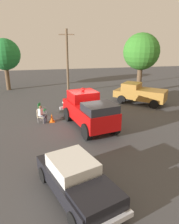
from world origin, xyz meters
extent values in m
plane|color=#424244|center=(0.00, 0.00, 0.00)|extent=(60.00, 60.00, 0.00)
cylinder|color=black|center=(-0.80, -1.00, 0.52)|extent=(1.09, 0.54, 1.04)
cylinder|color=black|center=(-1.25, 0.95, 0.52)|extent=(1.09, 0.54, 1.04)
cylinder|color=black|center=(2.61, -0.22, 0.52)|extent=(1.09, 0.54, 1.04)
cylinder|color=black|center=(2.17, 1.73, 0.52)|extent=(1.09, 0.54, 1.04)
cube|color=#B70C0C|center=(0.68, 0.36, 1.05)|extent=(5.24, 3.13, 1.10)
cube|color=#B70C0C|center=(-2.10, -0.27, 0.92)|extent=(1.27, 1.92, 0.84)
cube|color=#B70C0C|center=(-0.44, 0.11, 1.95)|extent=(2.08, 2.23, 0.76)
cube|color=#232328|center=(2.19, 0.71, 1.80)|extent=(2.09, 2.29, 0.60)
cube|color=silver|center=(-2.54, -0.37, 0.92)|extent=(0.44, 1.43, 0.64)
cube|color=silver|center=(-2.63, -0.39, 0.50)|extent=(0.69, 2.23, 0.24)
sphere|color=white|center=(-2.36, -1.13, 1.00)|extent=(0.31, 0.31, 0.26)
sphere|color=white|center=(-2.71, 0.39, 1.00)|extent=(0.31, 0.31, 0.26)
sphere|color=red|center=(-0.44, 0.11, 2.45)|extent=(0.34, 0.34, 0.28)
cylinder|color=black|center=(8.44, -0.27, 0.34)|extent=(0.73, 0.47, 0.68)
cylinder|color=black|center=(8.99, -1.81, 0.34)|extent=(0.73, 0.47, 0.68)
cylinder|color=black|center=(5.71, -1.24, 0.34)|extent=(0.73, 0.47, 0.68)
cylinder|color=black|center=(6.26, -2.79, 0.34)|extent=(0.73, 0.47, 0.68)
cube|color=black|center=(7.35, -1.53, 0.62)|extent=(4.56, 3.11, 0.64)
cube|color=black|center=(8.72, -1.04, 0.98)|extent=(1.87, 2.02, 0.20)
cube|color=white|center=(7.07, -1.63, 1.18)|extent=(2.31, 2.11, 0.56)
cylinder|color=black|center=(-4.35, 4.55, 0.40)|extent=(0.74, 0.78, 0.80)
cylinder|color=black|center=(-5.66, 5.72, 0.40)|extent=(0.74, 0.78, 0.80)
cylinder|color=black|center=(-2.28, 6.86, 0.40)|extent=(0.74, 0.78, 0.80)
cylinder|color=black|center=(-3.60, 8.03, 0.40)|extent=(0.74, 0.78, 0.80)
cube|color=olive|center=(-3.34, 7.00, 0.95)|extent=(3.22, 3.28, 1.00)
cube|color=olive|center=(-4.61, 5.58, 1.20)|extent=(2.34, 2.32, 1.40)
cube|color=olive|center=(-5.34, 4.76, 0.82)|extent=(1.87, 1.80, 0.64)
cylinder|color=#B7BABF|center=(-0.92, -2.62, 0.22)|extent=(0.04, 0.04, 0.44)
cylinder|color=#B7BABF|center=(-0.54, -2.84, 0.22)|extent=(0.04, 0.04, 0.44)
cylinder|color=#B7BABF|center=(-1.14, -3.00, 0.22)|extent=(0.04, 0.04, 0.44)
cylinder|color=#B7BABF|center=(-0.76, -3.22, 0.22)|extent=(0.04, 0.04, 0.44)
cube|color=beige|center=(-0.84, -2.92, 0.46)|extent=(0.66, 0.66, 0.04)
cube|color=beige|center=(-0.96, -3.13, 0.74)|extent=(0.44, 0.27, 0.56)
cube|color=#B7BABF|center=(-1.05, -2.80, 0.62)|extent=(0.25, 0.40, 0.03)
cube|color=#B7BABF|center=(-0.63, -3.04, 0.62)|extent=(0.25, 0.40, 0.03)
cylinder|color=#B7BABF|center=(-2.55, -2.61, 0.22)|extent=(0.04, 0.04, 0.44)
cylinder|color=#B7BABF|center=(-2.14, -2.77, 0.22)|extent=(0.04, 0.04, 0.44)
cylinder|color=#B7BABF|center=(-2.71, -3.02, 0.22)|extent=(0.04, 0.04, 0.44)
cylinder|color=#B7BABF|center=(-2.30, -3.18, 0.22)|extent=(0.04, 0.04, 0.44)
cube|color=#1E7F38|center=(-2.43, -2.90, 0.46)|extent=(0.62, 0.62, 0.04)
cube|color=#1E7F38|center=(-2.52, -3.12, 0.74)|extent=(0.46, 0.21, 0.56)
cube|color=#B7BABF|center=(-2.65, -2.81, 0.62)|extent=(0.20, 0.42, 0.03)
cube|color=#B7BABF|center=(-2.20, -2.99, 0.62)|extent=(0.20, 0.42, 0.03)
cylinder|color=#383842|center=(-0.79, -2.64, 0.23)|extent=(0.18, 0.18, 0.45)
cylinder|color=#383842|center=(-0.61, -2.74, 0.23)|extent=(0.18, 0.18, 0.45)
cube|color=#383842|center=(-0.87, -2.78, 0.51)|extent=(0.35, 0.46, 0.13)
cube|color=#383842|center=(-0.69, -2.88, 0.51)|extent=(0.35, 0.46, 0.13)
cube|color=silver|center=(-0.88, -3.00, 0.81)|extent=(0.46, 0.39, 0.54)
sphere|color=brown|center=(-0.87, -2.98, 1.18)|extent=(0.30, 0.30, 0.22)
cylinder|color=brown|center=(-8.06, 7.91, 1.60)|extent=(0.54, 0.54, 3.20)
sphere|color=#337A27|center=(-8.06, 7.91, 4.58)|extent=(3.94, 3.94, 3.94)
cylinder|color=brown|center=(-12.61, -6.97, 1.46)|extent=(0.50, 0.50, 2.93)
sphere|color=#237A35|center=(-12.61, -6.97, 4.19)|extent=(3.60, 3.60, 3.60)
cylinder|color=brown|center=(-9.95, 0.01, 3.46)|extent=(0.26, 0.26, 6.93)
cube|color=brown|center=(-9.95, 0.01, 6.33)|extent=(0.63, 1.66, 0.12)
cube|color=orange|center=(-0.78, -2.21, 0.02)|extent=(0.40, 0.40, 0.04)
cone|color=orange|center=(-0.78, -2.21, 0.33)|extent=(0.32, 0.32, 0.60)
camera|label=1|loc=(14.31, -2.42, 5.90)|focal=34.13mm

